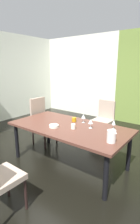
# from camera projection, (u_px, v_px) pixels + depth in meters

# --- Properties ---
(ground_plane) EXTENTS (5.93, 5.97, 0.02)m
(ground_plane) POSITION_uv_depth(u_px,v_px,m) (56.00, 152.00, 3.67)
(ground_plane) COLOR black
(back_panel_interior) EXTENTS (2.97, 0.10, 2.78)m
(back_panel_interior) POSITION_uv_depth(u_px,v_px,m) (79.00, 76.00, 6.44)
(back_panel_interior) COLOR silver
(back_panel_interior) RESTS_ON ground_plane
(dining_table) EXTENTS (2.09, 1.06, 0.73)m
(dining_table) POSITION_uv_depth(u_px,v_px,m) (69.00, 129.00, 3.08)
(dining_table) COLOR brown
(dining_table) RESTS_ON ground_plane
(chair_left_far) EXTENTS (0.44, 0.44, 1.06)m
(chair_left_far) POSITION_uv_depth(u_px,v_px,m) (42.00, 119.00, 3.96)
(chair_left_far) COLOR tan
(chair_left_far) RESTS_ON ground_plane
(chair_head_far) EXTENTS (0.44, 0.45, 0.95)m
(chair_head_far) POSITION_uv_depth(u_px,v_px,m) (104.00, 118.00, 4.24)
(chair_head_far) COLOR tan
(chair_head_far) RESTS_ON ground_plane
(wine_glass_near_window) EXTENTS (0.08, 0.08, 0.15)m
(wine_glass_near_window) POSITION_uv_depth(u_px,v_px,m) (91.00, 122.00, 2.92)
(wine_glass_near_window) COLOR silver
(wine_glass_near_window) RESTS_ON dining_table
(wine_glass_west) EXTENTS (0.07, 0.07, 0.16)m
(wine_glass_west) POSITION_uv_depth(u_px,v_px,m) (114.00, 123.00, 2.86)
(wine_glass_west) COLOR silver
(wine_glass_west) RESTS_ON dining_table
(wine_glass_front) EXTENTS (0.08, 0.08, 0.16)m
(wine_glass_front) POSITION_uv_depth(u_px,v_px,m) (83.00, 117.00, 3.21)
(wine_glass_front) COLOR silver
(wine_glass_front) RESTS_ON dining_table
(serving_bowl_left) EXTENTS (0.16, 0.16, 0.04)m
(serving_bowl_left) POSITION_uv_depth(u_px,v_px,m) (54.00, 126.00, 2.99)
(serving_bowl_left) COLOR white
(serving_bowl_left) RESTS_ON dining_table
(cup_south) EXTENTS (0.07, 0.07, 0.09)m
(cup_south) POSITION_uv_depth(u_px,v_px,m) (73.00, 126.00, 2.90)
(cup_south) COLOR white
(cup_south) RESTS_ON dining_table
(cup_east) EXTENTS (0.08, 0.08, 0.08)m
(cup_east) POSITION_uv_depth(u_px,v_px,m) (74.00, 120.00, 3.29)
(cup_east) COLOR #BB8414
(cup_east) RESTS_ON dining_table
(pitcher_corner) EXTENTS (0.14, 0.12, 0.17)m
(pitcher_corner) POSITION_uv_depth(u_px,v_px,m) (111.00, 136.00, 2.37)
(pitcher_corner) COLOR white
(pitcher_corner) RESTS_ON dining_table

